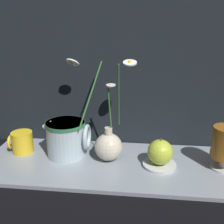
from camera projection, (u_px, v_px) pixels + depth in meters
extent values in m
plane|color=black|center=(114.00, 166.00, 0.82)|extent=(6.00, 6.00, 0.00)
cube|color=gray|center=(114.00, 164.00, 0.82)|extent=(0.86, 0.31, 0.01)
sphere|color=beige|center=(109.00, 147.00, 0.82)|extent=(0.09, 0.09, 0.09)
cylinder|color=beige|center=(108.00, 132.00, 0.81)|extent=(0.03, 0.03, 0.03)
cylinder|color=#336B2D|center=(90.00, 95.00, 0.80)|extent=(0.06, 0.13, 0.20)
cylinder|color=white|center=(73.00, 62.00, 0.80)|extent=(0.06, 0.05, 0.03)
sphere|color=yellow|center=(73.00, 62.00, 0.80)|extent=(0.02, 0.02, 0.02)
cylinder|color=#336B2D|center=(119.00, 97.00, 0.77)|extent=(0.01, 0.07, 0.21)
cylinder|color=white|center=(130.00, 63.00, 0.73)|extent=(0.04, 0.04, 0.02)
sphere|color=yellow|center=(130.00, 63.00, 0.73)|extent=(0.01, 0.01, 0.01)
cylinder|color=#336B2D|center=(110.00, 107.00, 0.77)|extent=(0.02, 0.02, 0.14)
cylinder|color=white|center=(111.00, 85.00, 0.75)|extent=(0.04, 0.04, 0.01)
sphere|color=yellow|center=(111.00, 85.00, 0.75)|extent=(0.01, 0.01, 0.01)
cylinder|color=yellow|center=(23.00, 142.00, 0.88)|extent=(0.07, 0.07, 0.07)
torus|color=yellow|center=(11.00, 142.00, 0.88)|extent=(0.01, 0.05, 0.05)
cylinder|color=silver|center=(66.00, 139.00, 0.85)|extent=(0.13, 0.13, 0.12)
cylinder|color=#33724C|center=(65.00, 124.00, 0.83)|extent=(0.13, 0.13, 0.01)
torus|color=silver|center=(87.00, 137.00, 0.84)|extent=(0.01, 0.09, 0.09)
cone|color=silver|center=(49.00, 124.00, 0.84)|extent=(0.05, 0.04, 0.04)
cylinder|color=silver|center=(222.00, 167.00, 0.78)|extent=(0.07, 0.07, 0.01)
cylinder|color=silver|center=(223.00, 161.00, 0.78)|extent=(0.02, 0.02, 0.03)
cylinder|color=silver|center=(159.00, 165.00, 0.79)|extent=(0.11, 0.11, 0.01)
sphere|color=#B7C638|center=(160.00, 152.00, 0.78)|extent=(0.08, 0.08, 0.08)
cylinder|color=#4C3819|center=(161.00, 139.00, 0.77)|extent=(0.00, 0.00, 0.01)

